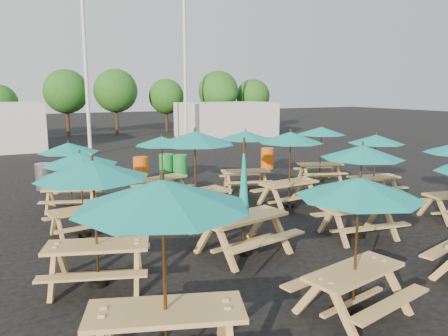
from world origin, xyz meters
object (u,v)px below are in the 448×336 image
picnic_unit_15 (321,134)px  waste_bin_2 (166,166)px  picnic_unit_6 (195,144)px  waste_bin_3 (180,166)px  picnic_unit_3 (69,152)px  picnic_unit_0 (163,206)px  waste_bin_1 (141,169)px  picnic_unit_5 (244,207)px  waste_bin_0 (44,177)px  picnic_unit_4 (359,196)px  picnic_unit_14 (376,143)px  picnic_unit_1 (93,177)px  picnic_unit_9 (362,158)px  waste_bin_4 (267,158)px  picnic_unit_10 (290,142)px  picnic_unit_11 (246,139)px  picnic_unit_7 (162,145)px  picnic_unit_2 (80,164)px

picnic_unit_15 → waste_bin_2: 6.36m
picnic_unit_6 → waste_bin_3: picnic_unit_6 is taller
picnic_unit_3 → picnic_unit_0: bearing=-71.5°
waste_bin_1 → picnic_unit_3: bearing=-133.5°
picnic_unit_5 → waste_bin_1: size_ratio=2.71×
waste_bin_0 → picnic_unit_6: bearing=-61.3°
picnic_unit_4 → waste_bin_0: 12.45m
picnic_unit_3 → picnic_unit_14: bearing=1.2°
picnic_unit_1 → waste_bin_2: size_ratio=2.69×
picnic_unit_4 → picnic_unit_5: picnic_unit_5 is taller
picnic_unit_9 → waste_bin_1: bearing=116.0°
waste_bin_0 → waste_bin_3: bearing=-2.7°
waste_bin_1 → waste_bin_4: size_ratio=1.00×
picnic_unit_0 → waste_bin_4: picnic_unit_0 is taller
waste_bin_2 → picnic_unit_5: bearing=-98.6°
waste_bin_3 → picnic_unit_1: bearing=-119.8°
picnic_unit_5 → picnic_unit_6: 2.84m
picnic_unit_5 → picnic_unit_14: 6.93m
picnic_unit_3 → waste_bin_3: 5.70m
picnic_unit_10 → waste_bin_3: (-1.39, 5.67, -1.53)m
picnic_unit_3 → picnic_unit_15: bearing=17.9°
picnic_unit_6 → waste_bin_3: size_ratio=2.70×
picnic_unit_11 → waste_bin_2: picnic_unit_11 is taller
picnic_unit_0 → picnic_unit_1: size_ratio=1.08×
waste_bin_1 → picnic_unit_14: bearing=-44.5°
picnic_unit_6 → picnic_unit_14: picnic_unit_6 is taller
picnic_unit_5 → picnic_unit_15: bearing=28.0°
picnic_unit_14 → waste_bin_2: bearing=138.0°
picnic_unit_1 → waste_bin_4: (9.24, 8.80, -1.55)m
picnic_unit_9 → waste_bin_4: 9.55m
picnic_unit_7 → picnic_unit_11: bearing=-23.4°
picnic_unit_3 → picnic_unit_9: (5.91, -5.72, 0.21)m
picnic_unit_14 → waste_bin_3: (-4.62, 5.94, -1.35)m
picnic_unit_5 → picnic_unit_3: bearing=106.0°
picnic_unit_5 → waste_bin_0: picnic_unit_5 is taller
waste_bin_2 → waste_bin_3: same height
picnic_unit_7 → picnic_unit_10: size_ratio=0.96×
picnic_unit_9 → picnic_unit_2: bearing=160.9°
picnic_unit_6 → picnic_unit_15: picnic_unit_6 is taller
picnic_unit_1 → picnic_unit_9: size_ratio=1.11×
picnic_unit_4 → picnic_unit_15: 10.42m
picnic_unit_9 → picnic_unit_15: bearing=67.4°
waste_bin_0 → waste_bin_1: (3.55, -0.08, 0.00)m
picnic_unit_7 → waste_bin_4: 6.84m
picnic_unit_11 → picnic_unit_15: (3.33, -0.03, 0.02)m
picnic_unit_1 → waste_bin_2: 10.25m
picnic_unit_5 → waste_bin_3: picnic_unit_5 is taller
picnic_unit_1 → picnic_unit_9: picnic_unit_1 is taller
picnic_unit_7 → waste_bin_4: bearing=8.4°
picnic_unit_2 → picnic_unit_3: bearing=79.9°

